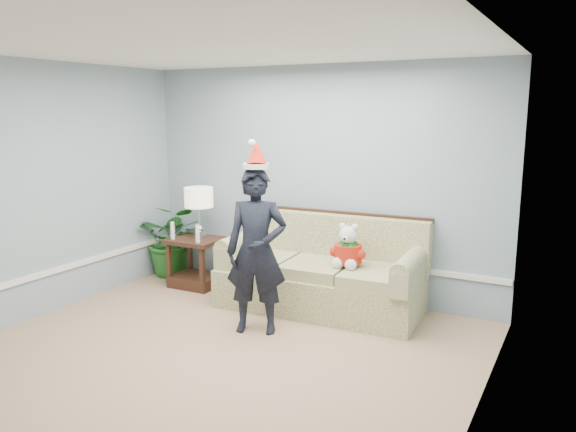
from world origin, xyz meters
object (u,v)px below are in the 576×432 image
Objects in this scene: side_table at (196,267)px; teddy_bear at (348,251)px; houseplant at (173,239)px; sofa at (322,275)px; table_lamp at (199,199)px; man at (257,251)px.

side_table is 1.37× the size of teddy_bear.
sofa is at bearing -5.01° from houseplant.
side_table is 1.03× the size of table_lamp.
side_table is at bearing 175.43° from teddy_bear.
sofa reaches higher than teddy_bear.
sofa is 1.84m from table_lamp.
houseplant is 2.66m from teddy_bear.
man reaches higher than side_table.
teddy_bear is at bearing -3.30° from table_lamp.
man is at bearing -29.40° from houseplant.
houseplant is 0.59× the size of man.
man is 1.04m from teddy_bear.
table_lamp reaches higher than sofa.
table_lamp is at bearing 176.43° from sofa.
sofa is 2.29m from houseplant.
sofa reaches higher than side_table.
man reaches higher than houseplant.
houseplant is 2.33m from man.
sofa is at bearing -0.29° from table_lamp.
table_lamp reaches higher than teddy_bear.
side_table is at bearing -24.37° from houseplant.
table_lamp is (-1.69, 0.01, 0.73)m from sofa.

